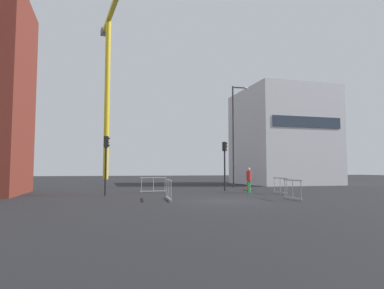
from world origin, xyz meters
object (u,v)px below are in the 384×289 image
(streetlamp_tall, at_px, (235,129))
(traffic_light_crosswalk, at_px, (106,155))
(traffic_light_near, at_px, (225,158))
(traffic_cone_on_verge, at_px, (248,187))
(construction_crane, at_px, (108,72))
(pedestrian_walking, at_px, (249,178))

(streetlamp_tall, distance_m, traffic_light_crosswalk, 13.89)
(traffic_light_near, bearing_deg, streetlamp_tall, 59.21)
(traffic_light_crosswalk, height_order, traffic_cone_on_verge, traffic_light_crosswalk)
(construction_crane, height_order, traffic_cone_on_verge, construction_crane)
(traffic_light_crosswalk, bearing_deg, traffic_light_near, 15.67)
(pedestrian_walking, height_order, traffic_cone_on_verge, pedestrian_walking)
(construction_crane, distance_m, traffic_cone_on_verge, 41.00)
(traffic_light_near, relative_size, traffic_cone_on_verge, 5.99)
(construction_crane, distance_m, traffic_light_near, 39.92)
(streetlamp_tall, bearing_deg, pedestrian_walking, -105.19)
(pedestrian_walking, bearing_deg, construction_crane, 103.16)
(streetlamp_tall, relative_size, pedestrian_walking, 5.37)
(streetlamp_tall, xyz_separation_m, pedestrian_walking, (-1.94, -7.14, -4.31))
(traffic_light_near, xyz_separation_m, traffic_cone_on_verge, (2.11, 0.39, -2.23))
(construction_crane, xyz_separation_m, pedestrian_walking, (8.91, -38.09, -17.71))
(streetlamp_tall, xyz_separation_m, traffic_light_crosswalk, (-11.59, -7.10, -2.83))
(traffic_light_crosswalk, xyz_separation_m, traffic_light_near, (8.84, 2.48, 0.02))
(construction_crane, relative_size, streetlamp_tall, 3.08)
(construction_crane, relative_size, traffic_light_near, 7.74)
(pedestrian_walking, distance_m, traffic_cone_on_verge, 3.26)
(pedestrian_walking, bearing_deg, traffic_light_crosswalk, 179.78)
(traffic_light_near, distance_m, traffic_cone_on_verge, 3.09)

